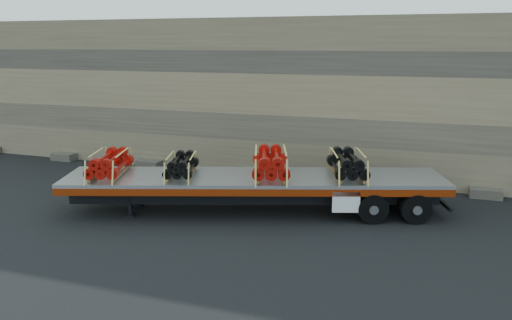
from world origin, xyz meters
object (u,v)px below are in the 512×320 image
(bundle_front, at_px, (110,164))
(bundle_midfront, at_px, (181,166))
(bundle_midrear, at_px, (271,164))
(bundle_rear, at_px, (347,165))
(trailer, at_px, (254,194))

(bundle_front, relative_size, bundle_midfront, 1.14)
(bundle_midfront, relative_size, bundle_midrear, 0.79)
(bundle_midrear, distance_m, bundle_rear, 2.70)
(bundle_midrear, bearing_deg, bundle_midfront, -180.00)
(bundle_midfront, bearing_deg, trailer, 0.00)
(bundle_front, xyz_separation_m, bundle_midrear, (5.40, 1.77, 0.04))
(trailer, xyz_separation_m, bundle_midrear, (0.56, 0.18, 1.11))
(trailer, xyz_separation_m, bundle_midfront, (-2.43, -0.80, 1.02))
(trailer, relative_size, bundle_front, 5.92)
(trailer, height_order, bundle_midrear, bundle_midrear)
(trailer, distance_m, bundle_rear, 3.45)
(trailer, xyz_separation_m, bundle_front, (-4.85, -1.59, 1.07))
(bundle_midfront, height_order, bundle_midrear, bundle_midrear)
(trailer, distance_m, bundle_midfront, 2.76)
(bundle_midfront, bearing_deg, bundle_front, 180.00)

